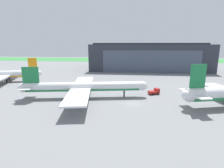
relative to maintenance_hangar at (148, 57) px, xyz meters
The scene contains 6 objects.
ground_plane 92.10m from the maintenance_hangar, 98.06° to the right, with size 440.00×440.00×0.00m, color slate.
grass_field_strip 88.93m from the maintenance_hangar, 98.35° to the left, with size 440.00×56.00×0.08m, color #37873E.
maintenance_hangar is the anchor object (origin of this frame).
airliner_near_right 91.21m from the maintenance_hangar, 110.29° to the right, with size 48.31×44.11×12.10m.
airliner_far_left 102.26m from the maintenance_hangar, 143.26° to the right, with size 36.61×32.00×12.85m.
stair_truck 77.92m from the maintenance_hangar, 92.73° to the right, with size 5.06×4.16×2.37m.
Camera 1 is at (-0.24, -60.01, 20.18)m, focal length 28.95 mm.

